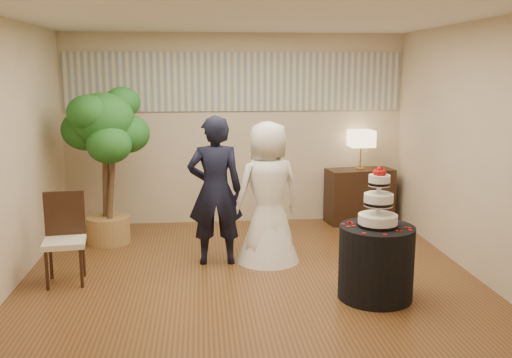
{
  "coord_description": "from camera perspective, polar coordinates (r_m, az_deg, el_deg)",
  "views": [
    {
      "loc": [
        -0.52,
        -5.92,
        2.26
      ],
      "look_at": [
        0.1,
        0.4,
        1.05
      ],
      "focal_mm": 40.0,
      "sensor_mm": 36.0,
      "label": 1
    }
  ],
  "objects": [
    {
      "name": "wall_back",
      "position": [
        8.48,
        -2.06,
        4.96
      ],
      "size": [
        5.0,
        0.06,
        2.8
      ],
      "primitive_type": "cube",
      "color": "beige",
      "rests_on": "ground"
    },
    {
      "name": "console",
      "position": [
        8.71,
        10.29,
        -1.66
      ],
      "size": [
        1.03,
        0.57,
        0.81
      ],
      "primitive_type": "cube",
      "rotation": [
        0.0,
        0.0,
        0.15
      ],
      "color": "black",
      "rests_on": "floor"
    },
    {
      "name": "wedding_cake",
      "position": [
        5.71,
        12.17,
        -1.74
      ],
      "size": [
        0.39,
        0.39,
        0.6
      ],
      "primitive_type": null,
      "color": "white",
      "rests_on": "cake_table"
    },
    {
      "name": "cake_table",
      "position": [
        5.89,
        11.9,
        -8.15
      ],
      "size": [
        0.89,
        0.89,
        0.74
      ],
      "primitive_type": "cylinder",
      "rotation": [
        0.0,
        0.0,
        -0.21
      ],
      "color": "black",
      "rests_on": "floor"
    },
    {
      "name": "ficus_tree",
      "position": [
        7.67,
        -14.82,
        1.34
      ],
      "size": [
        1.26,
        1.26,
        2.1
      ],
      "primitive_type": null,
      "rotation": [
        0.0,
        0.0,
        2.83
      ],
      "color": "#226321",
      "rests_on": "floor"
    },
    {
      "name": "table_lamp",
      "position": [
        8.59,
        10.44,
        2.89
      ],
      "size": [
        0.35,
        0.35,
        0.58
      ],
      "primitive_type": null,
      "color": "beige",
      "rests_on": "console"
    },
    {
      "name": "wall_front",
      "position": [
        3.57,
        2.93,
        -3.2
      ],
      "size": [
        5.0,
        0.06,
        2.8
      ],
      "primitive_type": "cube",
      "color": "beige",
      "rests_on": "ground"
    },
    {
      "name": "bride",
      "position": [
        6.75,
        1.21,
        -1.32
      ],
      "size": [
        1.03,
        0.99,
        1.69
      ],
      "primitive_type": "imported",
      "rotation": [
        0.0,
        0.0,
        3.48
      ],
      "color": "white",
      "rests_on": "floor"
    },
    {
      "name": "wall_right",
      "position": [
        6.7,
        21.26,
        2.68
      ],
      "size": [
        0.06,
        5.0,
        2.8
      ],
      "primitive_type": "cube",
      "color": "beige",
      "rests_on": "ground"
    },
    {
      "name": "mural_border",
      "position": [
        8.42,
        -2.08,
        9.69
      ],
      "size": [
        4.9,
        0.02,
        0.85
      ],
      "primitive_type": "cube",
      "color": "#AEAEA1",
      "rests_on": "wall_back"
    },
    {
      "name": "floor",
      "position": [
        6.36,
        -0.56,
        -10.03
      ],
      "size": [
        5.0,
        5.0,
        0.0
      ],
      "primitive_type": "cube",
      "color": "brown",
      "rests_on": "ground"
    },
    {
      "name": "wall_left",
      "position": [
        6.3,
        -23.87,
        2.02
      ],
      "size": [
        0.06,
        5.0,
        2.8
      ],
      "primitive_type": "cube",
      "color": "beige",
      "rests_on": "ground"
    },
    {
      "name": "side_chair",
      "position": [
        6.44,
        -18.63,
        -5.76
      ],
      "size": [
        0.5,
        0.52,
        0.98
      ],
      "primitive_type": null,
      "rotation": [
        0.0,
        0.0,
        0.13
      ],
      "color": "black",
      "rests_on": "floor"
    },
    {
      "name": "groom",
      "position": [
        6.67,
        -4.11,
        -1.17
      ],
      "size": [
        0.65,
        0.43,
        1.76
      ],
      "primitive_type": "imported",
      "rotation": [
        0.0,
        0.0,
        3.15
      ],
      "color": "black",
      "rests_on": "floor"
    },
    {
      "name": "ceiling",
      "position": [
        5.97,
        -0.61,
        15.98
      ],
      "size": [
        5.0,
        5.0,
        0.0
      ],
      "primitive_type": "cube",
      "color": "white",
      "rests_on": "wall_back"
    }
  ]
}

